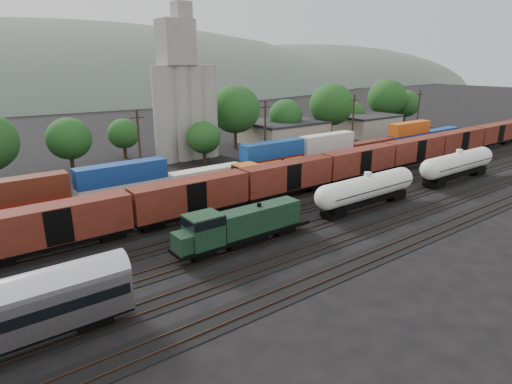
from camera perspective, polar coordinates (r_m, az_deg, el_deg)
ground at (r=56.48m, az=5.40°, el=-2.46°), size 600.00×600.00×0.00m
tracks at (r=56.46m, az=5.40°, el=-2.41°), size 180.00×33.20×0.20m
green_locomotive at (r=44.44m, az=-2.51°, el=-4.56°), size 16.31×2.88×4.32m
tank_car_a at (r=57.85m, az=14.54°, el=0.44°), size 17.97×3.22×4.71m
tank_car_b at (r=76.38m, az=25.30°, el=3.44°), size 18.76×3.36×4.92m
orange_locomotive at (r=65.04m, az=1.65°, el=2.47°), size 16.67×2.78×4.17m
boxcar_string at (r=71.62m, az=13.57°, el=3.98°), size 169.00×2.90×4.20m
container_wall at (r=65.35m, az=-5.56°, el=2.66°), size 160.00×2.60×5.80m
grain_silo at (r=85.14m, az=-9.47°, el=11.82°), size 13.40×5.00×29.00m
industrial_sheds at (r=87.30m, az=-7.01°, el=6.29°), size 119.38×17.26×5.10m
tree_band at (r=82.63m, az=-15.90°, el=8.93°), size 162.20×21.62×14.47m
utility_poles at (r=72.09m, az=-6.35°, el=6.95°), size 122.20×0.36×12.00m
distant_hills at (r=307.61m, az=-25.67°, el=8.19°), size 860.00×286.00×130.00m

